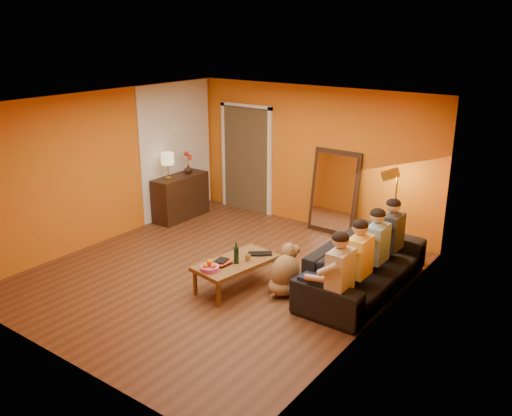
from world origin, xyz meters
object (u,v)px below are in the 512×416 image
Objects in this scene: sofa at (364,267)px; person_mid_right at (376,250)px; sideboard at (181,197)px; person_mid_left at (359,263)px; table_lamp at (168,166)px; floor_lamp at (394,215)px; coffee_table at (236,274)px; wine_bottle at (236,253)px; vase at (188,169)px; person_far_right at (392,238)px; mirror_frame at (335,192)px; dog at (285,269)px; person_far_left at (340,278)px; laptop at (260,255)px; tumbler at (248,258)px.

person_mid_right reaches higher than sofa.
person_mid_left reaches higher than sideboard.
table_lamp is 4.23m from floor_lamp.
table_lamp is 3.22m from coffee_table.
floor_lamp is 2.76m from wine_bottle.
vase is at bearing 143.79° from wine_bottle.
person_far_right is (0.26, -0.69, -0.11)m from floor_lamp.
sideboard is 4.53m from person_mid_left.
mirror_frame reaches higher than coffee_table.
dog is (0.65, 0.30, 0.15)m from coffee_table.
coffee_table is (2.74, -1.44, -0.90)m from table_lamp.
vase reaches higher than coffee_table.
person_far_left is 1.50m from laptop.
sofa is 0.53m from person_mid_left.
person_mid_left reaches higher than wine_bottle.
person_far_left and person_far_right have the same top height.
coffee_table is at bearing -27.76° from table_lamp.
mirror_frame is at bearing 136.88° from floor_lamp.
mirror_frame reaches higher than dog.
person_mid_left is 1.00× the size of person_mid_right.
person_far_right is 3.50× the size of laptop.
vase is (-2.79, -0.83, 0.17)m from mirror_frame.
coffee_table is at bearing -162.24° from dog.
coffee_table is 13.59× the size of tumbler.
wine_bottle is (-1.58, -0.63, -0.03)m from person_mid_left.
floor_lamp is at bearing 12.78° from table_lamp.
dog is 3.83m from vase.
table_lamp is at bearing 168.39° from floor_lamp.
person_far_right is (0.00, 0.55, 0.00)m from person_mid_right.
sideboard is at bearing 147.28° from wine_bottle.
table_lamp is 3.03× the size of vase.
person_mid_right is at bearing 90.00° from person_far_left.
table_lamp is at bearing 168.86° from person_mid_left.
floor_lamp reaches higher than wine_bottle.
table_lamp is 4.41m from person_mid_right.
floor_lamp is (4.11, 0.63, 0.29)m from sideboard.
coffee_table is 1.00× the size of person_far_left.
person_far_left is (1.58, -2.79, -0.15)m from mirror_frame.
person_mid_right is 4.47m from vase.
person_far_left is at bearing -60.48° from mirror_frame.
table_lamp is at bearing -176.87° from person_far_right.
mirror_frame is 9.02× the size of vase.
person_mid_right is at bearing -11.03° from laptop.
table_lamp is 0.42× the size of person_mid_left.
table_lamp reaches higher than sofa.
mirror_frame is at bearing 91.41° from tumbler.
table_lamp is 4.48m from person_mid_left.
tumbler is (2.86, -1.32, -0.64)m from table_lamp.
person_far_right is at bearing 47.83° from dog.
person_mid_left reaches higher than laptop.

